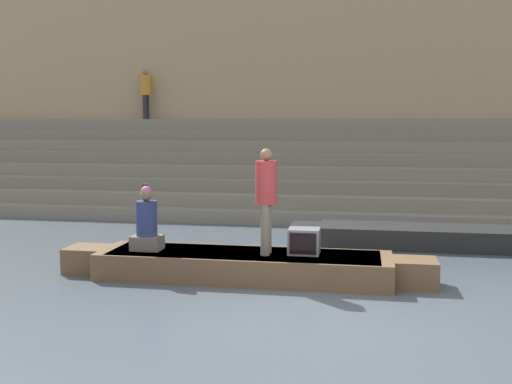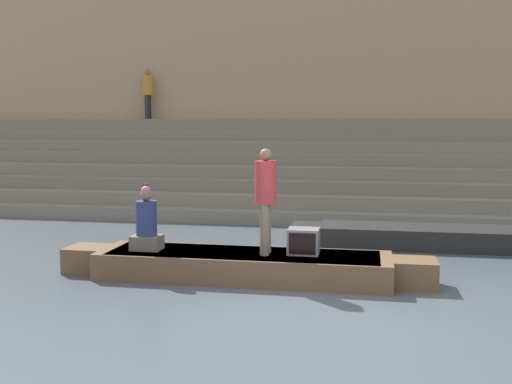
{
  "view_description": "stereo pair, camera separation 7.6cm",
  "coord_description": "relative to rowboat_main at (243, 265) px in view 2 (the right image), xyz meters",
  "views": [
    {
      "loc": [
        0.67,
        -7.99,
        2.6
      ],
      "look_at": [
        -1.3,
        2.94,
        1.34
      ],
      "focal_mm": 42.0,
      "sensor_mm": 36.0,
      "label": 1
    },
    {
      "loc": [
        0.74,
        -7.98,
        2.6
      ],
      "look_at": [
        -1.3,
        2.94,
        1.34
      ],
      "focal_mm": 42.0,
      "sensor_mm": 36.0,
      "label": 2
    }
  ],
  "objects": [
    {
      "name": "ghat_steps",
      "position": [
        1.3,
        8.43,
        0.75
      ],
      "size": [
        36.0,
        4.83,
        2.79
      ],
      "color": "gray",
      "rests_on": "ground"
    },
    {
      "name": "person_on_steps",
      "position": [
        -5.37,
        9.84,
        3.51
      ],
      "size": [
        0.36,
        0.36,
        1.68
      ],
      "rotation": [
        0.0,
        0.0,
        4.19
      ],
      "color": "#28282D",
      "rests_on": "ghat_steps"
    },
    {
      "name": "mooring_post",
      "position": [
        -2.84,
        2.92,
        0.4
      ],
      "size": [
        0.13,
        0.13,
        1.28
      ],
      "primitive_type": "cylinder",
      "color": "#473828",
      "rests_on": "ground"
    },
    {
      "name": "back_wall",
      "position": [
        1.3,
        10.74,
        3.69
      ],
      "size": [
        34.2,
        1.28,
        7.92
      ],
      "color": "tan",
      "rests_on": "ground"
    },
    {
      "name": "ground_plane",
      "position": [
        1.3,
        -1.74,
        -0.24
      ],
      "size": [
        120.0,
        120.0,
        0.0
      ],
      "primitive_type": "plane",
      "color": "#4C5660"
    },
    {
      "name": "tv_set",
      "position": [
        1.02,
        0.1,
        0.42
      ],
      "size": [
        0.52,
        0.45,
        0.43
      ],
      "rotation": [
        0.0,
        0.0,
        0.03
      ],
      "color": "slate",
      "rests_on": "rowboat_main"
    },
    {
      "name": "moored_boat_shore",
      "position": [
        3.39,
        3.27,
        -0.0
      ],
      "size": [
        5.93,
        1.24,
        0.44
      ],
      "rotation": [
        0.0,
        0.0,
        -0.06
      ],
      "color": "black",
      "rests_on": "ground"
    },
    {
      "name": "person_standing",
      "position": [
        0.39,
        -0.03,
        1.22
      ],
      "size": [
        0.36,
        0.36,
        1.76
      ],
      "rotation": [
        0.0,
        0.0,
        -0.19
      ],
      "color": "#756656",
      "rests_on": "rowboat_main"
    },
    {
      "name": "person_rowing",
      "position": [
        -1.69,
        -0.06,
        0.65
      ],
      "size": [
        0.51,
        0.4,
        1.11
      ],
      "rotation": [
        0.0,
        0.0,
        -0.28
      ],
      "color": "#756656",
      "rests_on": "rowboat_main"
    },
    {
      "name": "rowboat_main",
      "position": [
        0.0,
        0.0,
        0.0
      ],
      "size": [
        6.34,
        1.39,
        0.44
      ],
      "rotation": [
        0.0,
        0.0,
        0.0
      ],
      "color": "brown",
      "rests_on": "ground"
    }
  ]
}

